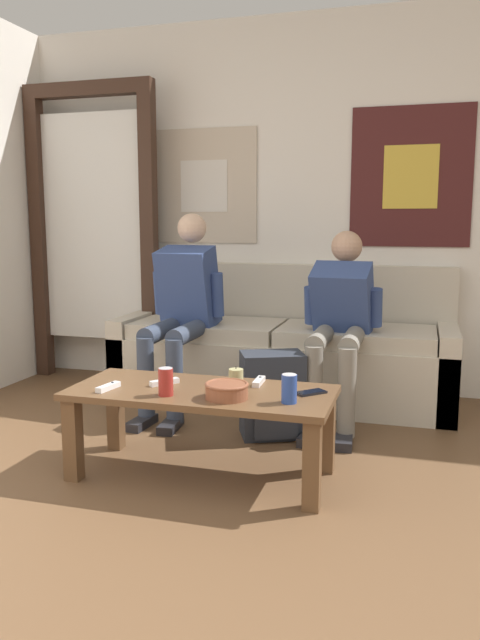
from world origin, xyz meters
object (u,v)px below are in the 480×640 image
object	(u,v)px
coffee_table	(202,405)
game_controller_near_right	(259,382)
cell_phone	(311,392)
person_seated_adult	(182,304)
backpack	(272,397)
drink_can_blue	(289,389)
drink_can_red	(166,382)
ceramic_bowl	(227,390)
game_controller_far_center	(108,387)
pillar_candle	(236,378)
couch	(283,354)
person_seated_teen	(340,317)
game_controller_near_left	(164,382)

from	to	relation	value
coffee_table	game_controller_near_right	bearing A→B (deg)	35.94
game_controller_near_right	cell_phone	xyz separation A→B (m)	(0.26, -0.10, -0.01)
person_seated_adult	backpack	size ratio (longest dim) A/B	2.62
drink_can_blue	drink_can_red	size ratio (longest dim) A/B	1.00
ceramic_bowl	game_controller_far_center	xyz separation A→B (m)	(-0.56, -0.01, -0.03)
pillar_candle	drink_can_blue	xyz separation A→B (m)	(0.29, -0.18, 0.02)
drink_can_red	couch	bearing A→B (deg)	82.58
person_seated_adult	drink_can_red	xyz separation A→B (m)	(0.36, -1.13, -0.19)
person_seated_teen	game_controller_far_center	world-z (taller)	person_seated_teen
ceramic_bowl	cell_phone	xyz separation A→B (m)	(0.34, 0.18, -0.03)
backpack	drink_can_red	xyz separation A→B (m)	(-0.31, -0.75, 0.25)
cell_phone	ceramic_bowl	bearing A→B (deg)	-152.42
person_seated_adult	drink_can_red	distance (m)	1.20
couch	backpack	xyz separation A→B (m)	(0.11, -0.77, -0.08)
game_controller_near_left	couch	bearing A→B (deg)	78.37
person_seated_adult	cell_phone	world-z (taller)	person_seated_adult
backpack	game_controller_near_right	distance (m)	0.50
coffee_table	person_seated_teen	bearing A→B (deg)	63.82
game_controller_far_center	cell_phone	bearing A→B (deg)	11.95
drink_can_red	cell_phone	world-z (taller)	drink_can_red
game_controller_near_right	couch	bearing A→B (deg)	96.92
game_controller_near_left	person_seated_adult	bearing A→B (deg)	106.52
backpack	game_controller_near_right	world-z (taller)	backpack
person_seated_teen	game_controller_far_center	xyz separation A→B (m)	(-0.91, -1.14, -0.19)
person_seated_adult	drink_can_blue	size ratio (longest dim) A/B	9.89
cell_phone	drink_can_blue	bearing A→B (deg)	-111.06
ceramic_bowl	drink_can_red	size ratio (longest dim) A/B	1.55
pillar_candle	game_controller_far_center	xyz separation A→B (m)	(-0.55, -0.20, -0.03)
game_controller_near_right	ceramic_bowl	bearing A→B (deg)	-105.07
ceramic_bowl	game_controller_far_center	size ratio (longest dim) A/B	1.30
pillar_candle	cell_phone	distance (m)	0.35
game_controller_near_right	drink_can_red	bearing A→B (deg)	-138.76
person_seated_teen	person_seated_adult	bearing A→B (deg)	-178.56
game_controller_near_left	drink_can_blue	bearing A→B (deg)	-11.83
game_controller_near_right	coffee_table	bearing A→B (deg)	-144.06
coffee_table	person_seated_teen	size ratio (longest dim) A/B	1.08
drink_can_blue	cell_phone	distance (m)	0.19
coffee_table	drink_can_red	xyz separation A→B (m)	(-0.12, -0.14, 0.14)
person_seated_teen	backpack	size ratio (longest dim) A/B	2.39
drink_can_blue	game_controller_near_left	bearing A→B (deg)	168.17
pillar_candle	cell_phone	bearing A→B (deg)	-1.32
person_seated_teen	backpack	bearing A→B (deg)	-127.90
drink_can_blue	couch	bearing A→B (deg)	103.23
coffee_table	pillar_candle	xyz separation A→B (m)	(0.14, 0.08, 0.12)
couch	drink_can_blue	xyz separation A→B (m)	(0.35, -1.48, 0.18)
person_seated_adult	pillar_candle	distance (m)	1.12
couch	drink_can_red	xyz separation A→B (m)	(-0.20, -1.52, 0.18)
backpack	game_controller_near_left	size ratio (longest dim) A/B	3.51
person_seated_adult	game_controller_near_right	distance (m)	1.11
ceramic_bowl	person_seated_teen	bearing A→B (deg)	72.97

